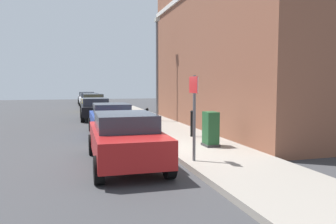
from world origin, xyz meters
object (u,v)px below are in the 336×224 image
Objects in this scene: car_grey at (87,97)px; lamppost at (157,65)px; car_blue at (111,119)px; bollard_near_cabinet at (192,123)px; utility_cabinet at (211,130)px; car_red at (125,138)px; car_white at (89,100)px; car_black at (95,108)px; street_sign at (194,105)px; bollard_far_kerb at (147,119)px; car_yellow at (93,102)px.

car_grey is 21.59m from lamppost.
car_blue is 4.04× the size of bollard_near_cabinet.
lamppost is at bearing 88.82° from utility_cabinet.
car_white is at bearing 0.28° from car_red.
car_black is 1.71× the size of street_sign.
car_white is at bearing 97.22° from utility_cabinet.
bollard_far_kerb is 0.45× the size of street_sign.
car_blue reaches higher than car_white.
car_white is 6.30m from car_grey.
bollard_far_kerb is at bearing -165.37° from car_black.
bollard_far_kerb is 5.03m from lamppost.
car_red is at bearing 177.91° from car_blue.
lamppost is (1.48, 4.04, 2.60)m from bollard_far_kerb.
car_black is 7.25m from bollard_far_kerb.
car_white is at bearing 1.68° from car_yellow.
car_yellow reaches higher than car_red.
utility_cabinet reaches higher than bollard_far_kerb.
utility_cabinet is at bearing -163.73° from car_black.
car_yellow is 5.66m from car_white.
street_sign reaches higher than car_white.
bollard_near_cabinet is at bearing -43.27° from car_red.
car_yellow is at bearing 107.99° from lamppost.
car_blue is 5.11m from utility_cabinet.
bollard_near_cabinet is (2.92, -2.18, -0.01)m from car_blue.
car_grey is 25.30m from bollard_far_kerb.
car_blue is (0.22, 5.45, -0.04)m from car_red.
car_white is 23.03m from utility_cabinet.
car_red is 24.03m from car_white.
utility_cabinet is at bearing 54.93° from street_sign.
car_white is at bearing -178.89° from car_grey.
car_blue reaches higher than utility_cabinet.
car_white is (-0.07, 18.58, -0.00)m from car_blue.
car_red is at bearing -109.37° from lamppost.
car_white is 4.29× the size of bollard_far_kerb.
lamppost is at bearing -132.19° from car_black.
car_red reaches higher than bollard_far_kerb.
car_black reaches higher than bollard_near_cabinet.
car_red is 0.96× the size of car_white.
car_white is at bearing -0.30° from car_black.
bollard_far_kerb is (1.73, 5.08, -0.05)m from car_red.
car_grey is at bearing 0.40° from car_red.
street_sign reaches higher than car_black.
car_black reaches higher than utility_cabinet.
car_yellow is 4.36× the size of bollard_near_cabinet.
utility_cabinet is 2.09m from bollard_near_cabinet.
car_blue is at bearing 179.34° from car_white.
bollard_far_kerb is at bearing -176.11° from car_white.
car_grey is at bearing -0.66° from car_white.
bollard_near_cabinet and bollard_far_kerb have the same top height.
utility_cabinet is at bearing -92.74° from bollard_near_cabinet.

